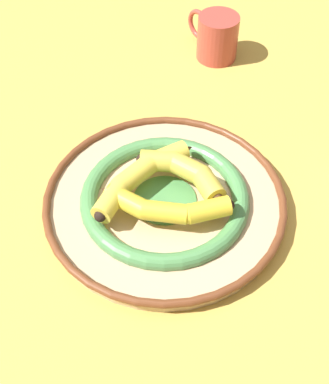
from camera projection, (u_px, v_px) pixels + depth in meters
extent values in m
plane|color=gold|center=(178.00, 223.00, 0.84)|extent=(2.80, 2.80, 0.00)
cylinder|color=tan|center=(165.00, 204.00, 0.85)|extent=(0.37, 0.37, 0.02)
torus|color=#4C894C|center=(165.00, 198.00, 0.84)|extent=(0.27, 0.27, 0.03)
cylinder|color=#4C894C|center=(165.00, 200.00, 0.84)|extent=(0.10, 0.10, 0.00)
torus|color=brown|center=(165.00, 199.00, 0.84)|extent=(0.38, 0.38, 0.01)
cylinder|color=gold|center=(210.00, 187.00, 0.81)|extent=(0.04, 0.06, 0.03)
cylinder|color=gold|center=(188.00, 169.00, 0.84)|extent=(0.05, 0.06, 0.03)
cylinder|color=gold|center=(157.00, 161.00, 0.85)|extent=(0.06, 0.06, 0.03)
sphere|color=gold|center=(202.00, 176.00, 0.83)|extent=(0.03, 0.03, 0.03)
sphere|color=gold|center=(174.00, 162.00, 0.85)|extent=(0.03, 0.03, 0.03)
cone|color=#472D19|center=(218.00, 199.00, 0.80)|extent=(0.03, 0.03, 0.03)
sphere|color=black|center=(141.00, 160.00, 0.85)|extent=(0.02, 0.02, 0.02)
cylinder|color=yellow|center=(167.00, 157.00, 0.86)|extent=(0.07, 0.04, 0.03)
cylinder|color=yellow|center=(135.00, 175.00, 0.83)|extent=(0.07, 0.05, 0.03)
cylinder|color=yellow|center=(111.00, 201.00, 0.80)|extent=(0.07, 0.06, 0.03)
sphere|color=yellow|center=(150.00, 164.00, 0.85)|extent=(0.03, 0.03, 0.03)
sphere|color=yellow|center=(121.00, 186.00, 0.82)|extent=(0.03, 0.03, 0.03)
cone|color=#472D19|center=(185.00, 150.00, 0.87)|extent=(0.03, 0.03, 0.02)
sphere|color=black|center=(100.00, 216.00, 0.78)|extent=(0.02, 0.02, 0.02)
cylinder|color=yellow|center=(126.00, 201.00, 0.80)|extent=(0.05, 0.07, 0.03)
cylinder|color=yellow|center=(165.00, 212.00, 0.78)|extent=(0.07, 0.07, 0.03)
cylinder|color=yellow|center=(208.00, 210.00, 0.79)|extent=(0.07, 0.05, 0.03)
sphere|color=yellow|center=(144.00, 210.00, 0.79)|extent=(0.03, 0.03, 0.03)
sphere|color=yellow|center=(187.00, 215.00, 0.78)|extent=(0.03, 0.03, 0.03)
cone|color=#472D19|center=(108.00, 192.00, 0.81)|extent=(0.03, 0.03, 0.02)
sphere|color=black|center=(229.00, 205.00, 0.79)|extent=(0.02, 0.02, 0.02)
cylinder|color=#B24238|center=(218.00, 37.00, 1.09)|extent=(0.08, 0.08, 0.09)
cylinder|color=#331C0F|center=(219.00, 22.00, 1.07)|extent=(0.07, 0.07, 0.01)
torus|color=#B24238|center=(199.00, 25.00, 1.12)|extent=(0.01, 0.07, 0.07)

